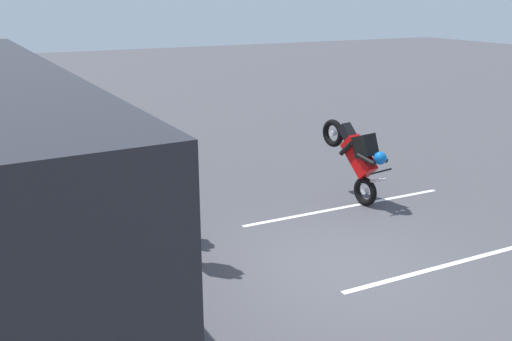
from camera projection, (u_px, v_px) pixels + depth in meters
ground_plane at (336, 268)px, 8.78m from camera, size 80.00×80.00×0.00m
spectator_far_left at (181, 203)px, 8.55m from camera, size 0.58×0.37×1.80m
spectator_left at (162, 186)px, 9.50m from camera, size 0.57×0.33×1.71m
spectator_centre at (126, 167)px, 10.34m from camera, size 0.58×0.36×1.79m
parked_motorcycle_silver at (103, 221)px, 9.37m from camera, size 2.05×0.63×0.99m
stunt_motorcycle at (357, 155)px, 11.36m from camera, size 1.99×0.66×1.75m
bay_line_b at (453, 264)px, 8.92m from camera, size 0.20×4.25×0.01m
bay_line_c at (347, 207)px, 11.35m from camera, size 0.21×4.69×0.01m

